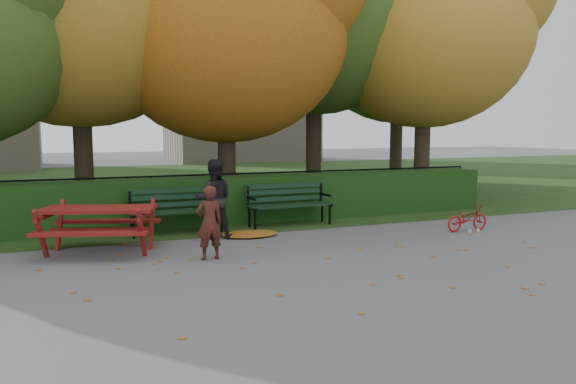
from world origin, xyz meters
name	(u,v)px	position (x,y,z in m)	size (l,w,h in m)	color
ground	(318,270)	(0.00, 0.00, 0.00)	(90.00, 90.00, 0.00)	slate
grass_strip	(154,184)	(0.00, 14.00, 0.01)	(90.00, 90.00, 0.00)	#1E3211
building_right	(240,67)	(8.00, 28.00, 6.00)	(9.00, 6.00, 12.00)	#A08F7D
hedge	(228,200)	(0.00, 4.50, 0.50)	(13.00, 0.90, 1.00)	black
iron_fence	(218,194)	(0.00, 5.30, 0.54)	(14.00, 0.04, 1.02)	black
tree_c	(241,12)	(0.83, 5.96, 4.82)	(6.30, 6.00, 8.00)	#2D2117
tree_e	(440,18)	(6.52, 5.77, 5.08)	(6.09, 5.80, 8.16)	#2D2117
tree_g	(410,34)	(8.33, 9.76, 5.37)	(6.30, 6.00, 8.55)	#2D2117
bench_left	(176,207)	(-1.30, 3.70, 0.52)	(1.80, 0.57, 0.88)	black
bench_right	(288,201)	(1.10, 3.70, 0.52)	(1.80, 0.57, 0.88)	black
picnic_table	(99,218)	(-2.83, 2.39, 0.59)	(2.16, 1.94, 0.87)	maroon
leaf_pile	(250,234)	(-0.06, 2.85, 0.04)	(1.10, 0.76, 0.08)	brown
leaf_scatter	(309,265)	(0.00, 0.30, 0.01)	(9.00, 5.70, 0.01)	brown
child	(209,223)	(-1.28, 1.25, 0.58)	(0.43, 0.28, 1.17)	#441C15
adult	(214,199)	(-0.75, 2.90, 0.74)	(0.72, 0.56, 1.48)	black
bicycle	(467,218)	(4.13, 1.64, 0.26)	(0.34, 0.98, 0.51)	#A30F10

